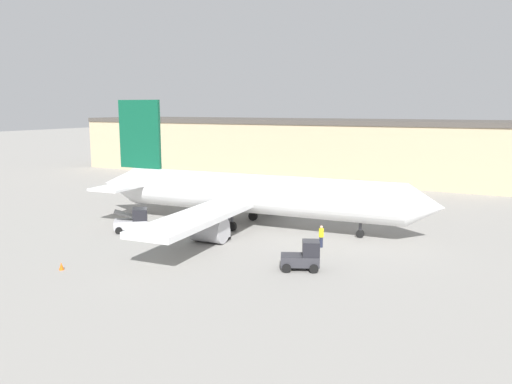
{
  "coord_description": "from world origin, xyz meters",
  "views": [
    {
      "loc": [
        21.27,
        -42.02,
        11.4
      ],
      "look_at": [
        0.0,
        0.0,
        3.44
      ],
      "focal_mm": 35.0,
      "sensor_mm": 36.0,
      "label": 1
    }
  ],
  "objects_px": {
    "airplane": "(246,194)",
    "ground_crew_worker": "(321,236)",
    "baggage_tug": "(215,230)",
    "safety_cone_near": "(61,266)",
    "belt_loader_truck": "(134,220)",
    "pushback_tug": "(304,257)"
  },
  "relations": [
    {
      "from": "baggage_tug",
      "to": "belt_loader_truck",
      "type": "relative_size",
      "value": 0.82
    },
    {
      "from": "airplane",
      "to": "belt_loader_truck",
      "type": "distance_m",
      "value": 10.95
    },
    {
      "from": "safety_cone_near",
      "to": "baggage_tug",
      "type": "bearing_deg",
      "value": 64.35
    },
    {
      "from": "ground_crew_worker",
      "to": "belt_loader_truck",
      "type": "relative_size",
      "value": 0.53
    },
    {
      "from": "airplane",
      "to": "ground_crew_worker",
      "type": "bearing_deg",
      "value": -26.53
    },
    {
      "from": "airplane",
      "to": "belt_loader_truck",
      "type": "relative_size",
      "value": 10.06
    },
    {
      "from": "airplane",
      "to": "safety_cone_near",
      "type": "relative_size",
      "value": 64.26
    },
    {
      "from": "belt_loader_truck",
      "to": "pushback_tug",
      "type": "distance_m",
      "value": 18.65
    },
    {
      "from": "ground_crew_worker",
      "to": "belt_loader_truck",
      "type": "height_order",
      "value": "belt_loader_truck"
    },
    {
      "from": "pushback_tug",
      "to": "safety_cone_near",
      "type": "bearing_deg",
      "value": -176.28
    },
    {
      "from": "ground_crew_worker",
      "to": "pushback_tug",
      "type": "relative_size",
      "value": 0.59
    },
    {
      "from": "ground_crew_worker",
      "to": "safety_cone_near",
      "type": "height_order",
      "value": "ground_crew_worker"
    },
    {
      "from": "airplane",
      "to": "baggage_tug",
      "type": "xyz_separation_m",
      "value": [
        0.14,
        -6.05,
        -2.27
      ]
    },
    {
      "from": "baggage_tug",
      "to": "pushback_tug",
      "type": "relative_size",
      "value": 0.92
    },
    {
      "from": "ground_crew_worker",
      "to": "pushback_tug",
      "type": "distance_m",
      "value": 6.1
    },
    {
      "from": "belt_loader_truck",
      "to": "pushback_tug",
      "type": "relative_size",
      "value": 1.13
    },
    {
      "from": "ground_crew_worker",
      "to": "baggage_tug",
      "type": "xyz_separation_m",
      "value": [
        -8.89,
        -2.17,
        -0.06
      ]
    },
    {
      "from": "baggage_tug",
      "to": "safety_cone_near",
      "type": "bearing_deg",
      "value": -107.3
    },
    {
      "from": "safety_cone_near",
      "to": "pushback_tug",
      "type": "bearing_deg",
      "value": 27.17
    },
    {
      "from": "baggage_tug",
      "to": "safety_cone_near",
      "type": "relative_size",
      "value": 5.21
    },
    {
      "from": "baggage_tug",
      "to": "pushback_tug",
      "type": "distance_m",
      "value": 10.45
    },
    {
      "from": "belt_loader_truck",
      "to": "safety_cone_near",
      "type": "bearing_deg",
      "value": -113.44
    }
  ]
}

